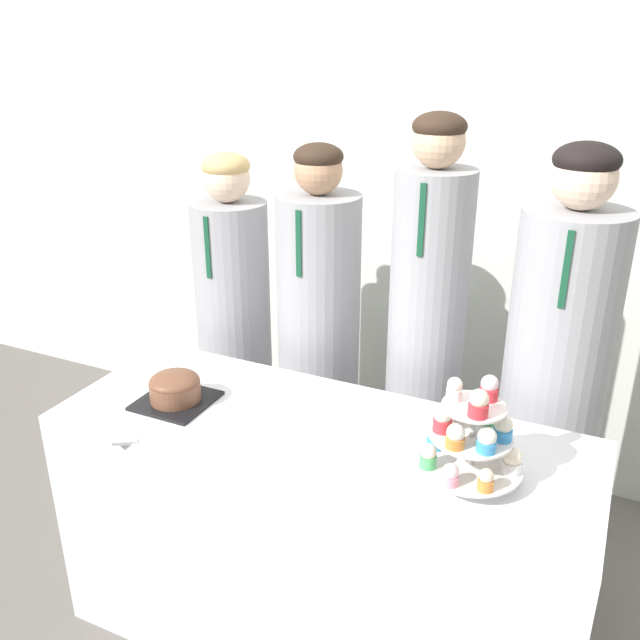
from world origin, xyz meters
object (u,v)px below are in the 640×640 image
at_px(student_0, 235,346).
at_px(student_3, 551,400).
at_px(cupcake_stand, 471,436).
at_px(student_2, 424,362).
at_px(cake_knife, 140,442).
at_px(student_1, 319,359).
at_px(round_cake, 175,388).

distance_m(student_0, student_3, 1.18).
height_order(cupcake_stand, student_3, student_3).
bearing_deg(student_2, cake_knife, -123.84).
bearing_deg(student_0, cupcake_stand, -29.62).
bearing_deg(student_1, student_3, 0.00).
relative_size(cake_knife, cupcake_stand, 0.74).
distance_m(student_0, student_1, 0.36).
relative_size(cake_knife, student_3, 0.13).
relative_size(student_0, student_1, 0.96).
bearing_deg(student_2, student_0, -180.00).
relative_size(round_cake, cupcake_stand, 0.77).
bearing_deg(student_3, student_1, -180.00).
distance_m(round_cake, student_2, 0.84).
height_order(round_cake, student_2, student_2).
bearing_deg(student_0, student_3, 0.00).
height_order(student_1, student_2, student_2).
xyz_separation_m(cake_knife, cupcake_stand, (0.84, 0.22, 0.12)).
xyz_separation_m(cake_knife, student_3, (0.97, 0.81, -0.05)).
xyz_separation_m(cupcake_stand, student_3, (0.13, 0.60, -0.17)).
bearing_deg(student_3, round_cake, -149.49).
relative_size(cake_knife, student_1, 0.14).
relative_size(round_cake, student_0, 0.15).
bearing_deg(student_1, student_0, -180.00).
xyz_separation_m(cupcake_stand, student_2, (-0.29, 0.60, -0.13)).
xyz_separation_m(round_cake, student_3, (1.01, 0.59, -0.10)).
bearing_deg(student_0, round_cake, -74.30).
height_order(cake_knife, student_2, student_2).
xyz_separation_m(round_cake, student_1, (0.19, 0.59, -0.12)).
relative_size(student_0, student_3, 0.93).
height_order(student_0, student_3, student_3).
xyz_separation_m(round_cake, cake_knife, (0.04, -0.22, -0.05)).
relative_size(cake_knife, student_2, 0.13).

